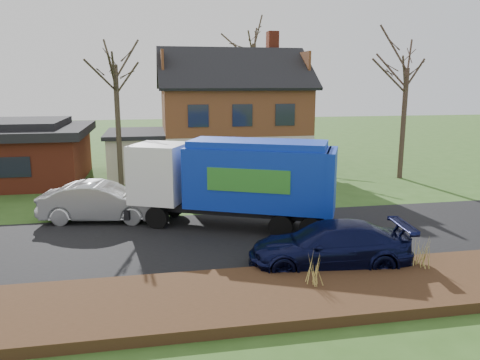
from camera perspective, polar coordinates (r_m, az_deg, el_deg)
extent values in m
plane|color=#2E501A|center=(18.24, 0.25, -7.11)|extent=(120.00, 120.00, 0.00)
cube|color=black|center=(18.24, 0.25, -7.08)|extent=(80.00, 7.00, 0.02)
cube|color=#2F1F0F|center=(13.41, 4.70, -13.75)|extent=(80.00, 3.50, 0.30)
cube|color=beige|center=(31.72, -1.01, 3.58)|extent=(9.00, 7.50, 2.70)
cube|color=#533117|center=(31.43, -1.03, 8.55)|extent=(9.00, 7.50, 2.80)
cube|color=maroon|center=(33.08, 3.98, 16.25)|extent=(0.70, 0.90, 1.60)
cube|color=beige|center=(30.80, -12.31, 2.96)|extent=(3.50, 5.50, 2.60)
cube|color=black|center=(30.62, -12.43, 5.59)|extent=(3.90, 5.90, 0.24)
cube|color=maroon|center=(31.50, -26.67, 2.35)|extent=(9.00, 7.50, 2.80)
cube|color=black|center=(31.31, -26.95, 5.32)|extent=(9.80, 8.20, 0.50)
cube|color=black|center=(31.27, -27.03, 6.14)|extent=(7.00, 6.00, 0.40)
cylinder|color=black|center=(19.60, -10.07, -4.51)|extent=(0.98, 0.68, 0.94)
cylinder|color=black|center=(21.27, -8.01, -3.13)|extent=(0.98, 0.68, 0.94)
cylinder|color=black|center=(18.19, 4.99, -5.66)|extent=(0.98, 0.68, 0.94)
cylinder|color=black|center=(19.98, 5.84, -4.06)|extent=(0.98, 0.68, 0.94)
cylinder|color=black|center=(18.06, 8.69, -5.89)|extent=(0.98, 0.68, 0.94)
cylinder|color=black|center=(19.86, 9.20, -4.25)|extent=(0.98, 0.68, 0.94)
cube|color=black|center=(19.37, -0.37, -3.60)|extent=(7.50, 4.21, 0.32)
cube|color=white|center=(20.13, -9.75, 0.91)|extent=(2.82, 2.91, 2.43)
cube|color=black|center=(20.52, -12.30, 1.40)|extent=(0.89, 1.83, 0.81)
cube|color=black|center=(20.95, -12.30, -3.44)|extent=(1.14, 2.14, 0.41)
cube|color=#0E2CA8|center=(18.86, 2.15, 0.33)|extent=(6.10, 4.41, 2.43)
cube|color=#0E2CA8|center=(18.63, 2.18, 4.41)|extent=(5.74, 4.05, 0.27)
cube|color=#0E2CA8|center=(18.52, 11.06, -0.38)|extent=(1.24, 2.22, 2.61)
cube|color=#2F7F29|center=(17.77, 0.97, -0.08)|extent=(2.97, 1.38, 0.90)
cube|color=#2F7F29|center=(19.97, 2.44, 1.25)|extent=(2.97, 1.38, 0.90)
imported|color=#B0B3B8|center=(21.16, -16.53, -2.55)|extent=(5.34, 2.60, 1.69)
imported|color=black|center=(15.51, 10.79, -7.87)|extent=(5.41, 2.67, 1.51)
cylinder|color=#3A3022|center=(26.89, -14.62, 6.15)|extent=(0.28, 0.28, 6.84)
cylinder|color=#402F26|center=(30.64, 19.27, 6.43)|extent=(0.31, 0.31, 6.74)
cylinder|color=#3B2F23|center=(40.82, 1.67, 9.93)|extent=(0.35, 0.35, 9.07)
cone|color=tan|center=(13.61, 9.08, -10.70)|extent=(0.04, 0.04, 0.90)
cone|color=tan|center=(13.56, 8.51, -10.76)|extent=(0.04, 0.04, 0.90)
cone|color=tan|center=(13.65, 9.65, -10.64)|extent=(0.04, 0.04, 0.90)
cone|color=tan|center=(13.71, 8.92, -10.53)|extent=(0.04, 0.04, 0.90)
cone|color=tan|center=(13.51, 9.24, -10.88)|extent=(0.04, 0.04, 0.90)
cone|color=tan|center=(15.72, 21.32, -8.21)|extent=(0.04, 0.04, 0.92)
cone|color=tan|center=(15.64, 20.81, -8.27)|extent=(0.04, 0.04, 0.92)
cone|color=tan|center=(15.80, 21.82, -8.14)|extent=(0.04, 0.04, 0.92)
cone|color=tan|center=(15.82, 21.07, -8.06)|extent=(0.04, 0.04, 0.92)
cone|color=tan|center=(15.62, 21.57, -8.36)|extent=(0.04, 0.04, 0.92)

